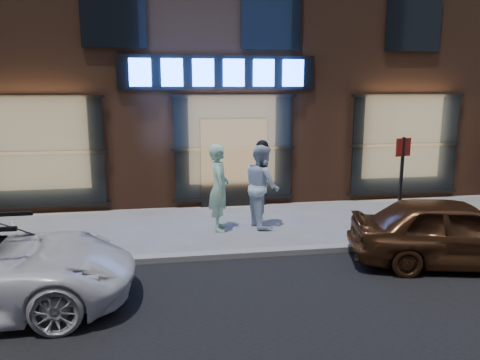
% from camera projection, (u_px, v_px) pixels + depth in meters
% --- Properties ---
extents(ground, '(90.00, 90.00, 0.00)m').
position_uv_depth(ground, '(263.00, 255.00, 9.17)').
color(ground, slate).
rests_on(ground, ground).
extents(curb, '(60.00, 0.25, 0.12)m').
position_uv_depth(curb, '(263.00, 253.00, 9.16)').
color(curb, gray).
rests_on(curb, ground).
extents(storefront_building, '(30.20, 8.28, 10.30)m').
position_uv_depth(storefront_building, '(216.00, 29.00, 15.88)').
color(storefront_building, '#54301E').
rests_on(storefront_building, ground).
extents(man_bowtie, '(0.51, 0.75, 1.99)m').
position_uv_depth(man_bowtie, '(219.00, 188.00, 10.62)').
color(man_bowtie, '#A2D5AF').
rests_on(man_bowtie, ground).
extents(man_cap, '(0.89, 1.06, 1.96)m').
position_uv_depth(man_cap, '(262.00, 186.00, 10.92)').
color(man_cap, white).
rests_on(man_cap, ground).
extents(gold_sedan, '(3.98, 2.31, 1.27)m').
position_uv_depth(gold_sedan, '(454.00, 232.00, 8.57)').
color(gold_sedan, brown).
rests_on(gold_sedan, ground).
extents(sign_post, '(0.36, 0.13, 2.27)m').
position_uv_depth(sign_post, '(401.00, 181.00, 9.45)').
color(sign_post, '#262628').
rests_on(sign_post, ground).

